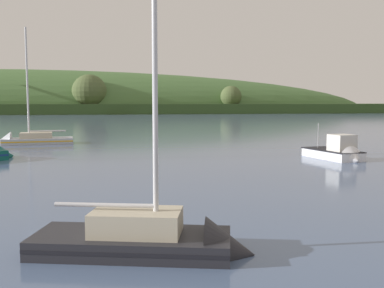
% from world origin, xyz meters
% --- Properties ---
extents(far_shoreline_hill, '(422.56, 75.39, 38.10)m').
position_xyz_m(far_shoreline_hill, '(-40.54, 215.52, 0.31)').
color(far_shoreline_hill, '#314A21').
rests_on(far_shoreline_hill, ground).
extents(sailboat_midwater_white, '(7.10, 4.04, 9.68)m').
position_xyz_m(sailboat_midwater_white, '(-1.31, 19.96, 0.19)').
color(sailboat_midwater_white, '#232328').
rests_on(sailboat_midwater_white, ground).
extents(sailboat_far_left, '(8.57, 3.65, 14.03)m').
position_xyz_m(sailboat_far_left, '(-11.25, 58.16, 0.16)').
color(sailboat_far_left, '#ADB2BC').
rests_on(sailboat_far_left, ground).
extents(fishing_boat_moored, '(3.21, 6.02, 3.67)m').
position_xyz_m(fishing_boat_moored, '(15.45, 39.66, 0.40)').
color(fishing_boat_moored, white).
rests_on(fishing_boat_moored, ground).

